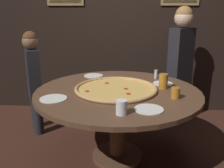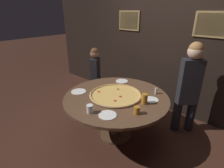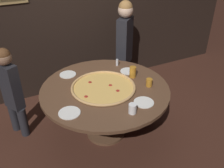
{
  "view_description": "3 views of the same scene",
  "coord_description": "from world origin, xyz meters",
  "px_view_note": "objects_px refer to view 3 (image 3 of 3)",
  "views": [
    {
      "loc": [
        0.08,
        -2.31,
        1.49
      ],
      "look_at": [
        -0.06,
        0.02,
        0.8
      ],
      "focal_mm": 40.0,
      "sensor_mm": 36.0,
      "label": 1
    },
    {
      "loc": [
        1.54,
        -1.84,
        1.97
      ],
      "look_at": [
        -0.09,
        0.01,
        0.91
      ],
      "focal_mm": 28.0,
      "sensor_mm": 36.0,
      "label": 2
    },
    {
      "loc": [
        -1.09,
        -2.38,
        2.4
      ],
      "look_at": [
        0.08,
        -0.04,
        0.8
      ],
      "focal_mm": 40.0,
      "sensor_mm": 36.0,
      "label": 3
    }
  ],
  "objects_px": {
    "condiment_shaker": "(117,62)",
    "drink_cup_far_left": "(149,83)",
    "white_plate_right_side": "(68,74)",
    "diner_centre_back": "(11,88)",
    "giant_pizza": "(103,87)",
    "white_plate_left_side": "(128,71)",
    "dining_table": "(105,96)",
    "drink_cup_beside_pizza": "(133,72)",
    "diner_far_left": "(125,43)",
    "drink_cup_near_right": "(132,109)",
    "white_plate_near_front": "(69,113)",
    "white_plate_far_back": "(144,102)"
  },
  "relations": [
    {
      "from": "condiment_shaker",
      "to": "drink_cup_far_left",
      "type": "bearing_deg",
      "value": -81.82
    },
    {
      "from": "white_plate_right_side",
      "to": "diner_centre_back",
      "type": "height_order",
      "value": "diner_centre_back"
    },
    {
      "from": "drink_cup_far_left",
      "to": "giant_pizza",
      "type": "bearing_deg",
      "value": 158.38
    },
    {
      "from": "drink_cup_far_left",
      "to": "white_plate_left_side",
      "type": "xyz_separation_m",
      "value": [
        -0.05,
        0.45,
        -0.05
      ]
    },
    {
      "from": "condiment_shaker",
      "to": "diner_centre_back",
      "type": "xyz_separation_m",
      "value": [
        -1.46,
        0.08,
        -0.08
      ]
    },
    {
      "from": "dining_table",
      "to": "drink_cup_beside_pizza",
      "type": "relative_size",
      "value": 10.79
    },
    {
      "from": "dining_table",
      "to": "condiment_shaker",
      "type": "relative_size",
      "value": 16.54
    },
    {
      "from": "diner_far_left",
      "to": "drink_cup_near_right",
      "type": "bearing_deg",
      "value": 23.23
    },
    {
      "from": "white_plate_right_side",
      "to": "diner_centre_back",
      "type": "relative_size",
      "value": 0.18
    },
    {
      "from": "drink_cup_near_right",
      "to": "white_plate_near_front",
      "type": "relative_size",
      "value": 0.47
    },
    {
      "from": "drink_cup_near_right",
      "to": "white_plate_far_back",
      "type": "relative_size",
      "value": 0.48
    },
    {
      "from": "dining_table",
      "to": "condiment_shaker",
      "type": "height_order",
      "value": "condiment_shaker"
    },
    {
      "from": "condiment_shaker",
      "to": "diner_centre_back",
      "type": "bearing_deg",
      "value": 176.76
    },
    {
      "from": "giant_pizza",
      "to": "diner_centre_back",
      "type": "distance_m",
      "value": 1.16
    },
    {
      "from": "white_plate_far_back",
      "to": "diner_centre_back",
      "type": "relative_size",
      "value": 0.18
    },
    {
      "from": "drink_cup_near_right",
      "to": "diner_centre_back",
      "type": "relative_size",
      "value": 0.09
    },
    {
      "from": "giant_pizza",
      "to": "drink_cup_beside_pizza",
      "type": "bearing_deg",
      "value": 9.56
    },
    {
      "from": "giant_pizza",
      "to": "diner_centre_back",
      "type": "xyz_separation_m",
      "value": [
        -1.03,
        0.55,
        -0.04
      ]
    },
    {
      "from": "white_plate_far_back",
      "to": "condiment_shaker",
      "type": "bearing_deg",
      "value": 80.77
    },
    {
      "from": "drink_cup_beside_pizza",
      "to": "white_plate_near_front",
      "type": "height_order",
      "value": "drink_cup_beside_pizza"
    },
    {
      "from": "diner_far_left",
      "to": "condiment_shaker",
      "type": "bearing_deg",
      "value": 9.22
    },
    {
      "from": "drink_cup_beside_pizza",
      "to": "diner_centre_back",
      "type": "bearing_deg",
      "value": 162.47
    },
    {
      "from": "dining_table",
      "to": "drink_cup_near_right",
      "type": "height_order",
      "value": "drink_cup_near_right"
    },
    {
      "from": "white_plate_near_front",
      "to": "condiment_shaker",
      "type": "distance_m",
      "value": 1.23
    },
    {
      "from": "white_plate_left_side",
      "to": "white_plate_right_side",
      "type": "xyz_separation_m",
      "value": [
        -0.78,
        0.28,
        0.0
      ]
    },
    {
      "from": "white_plate_right_side",
      "to": "diner_centre_back",
      "type": "xyz_separation_m",
      "value": [
        -0.74,
        0.03,
        -0.03
      ]
    },
    {
      "from": "dining_table",
      "to": "white_plate_left_side",
      "type": "xyz_separation_m",
      "value": [
        0.47,
        0.25,
        0.13
      ]
    },
    {
      "from": "white_plate_left_side",
      "to": "diner_centre_back",
      "type": "height_order",
      "value": "diner_centre_back"
    },
    {
      "from": "diner_far_left",
      "to": "white_plate_near_front",
      "type": "bearing_deg",
      "value": 0.99
    },
    {
      "from": "dining_table",
      "to": "white_plate_right_side",
      "type": "xyz_separation_m",
      "value": [
        -0.31,
        0.53,
        0.13
      ]
    },
    {
      "from": "drink_cup_far_left",
      "to": "condiment_shaker",
      "type": "xyz_separation_m",
      "value": [
        -0.1,
        0.68,
        -0.0
      ]
    },
    {
      "from": "drink_cup_beside_pizza",
      "to": "diner_centre_back",
      "type": "distance_m",
      "value": 1.57
    },
    {
      "from": "white_plate_far_back",
      "to": "drink_cup_near_right",
      "type": "bearing_deg",
      "value": -154.13
    },
    {
      "from": "diner_centre_back",
      "to": "diner_far_left",
      "type": "bearing_deg",
      "value": -107.41
    },
    {
      "from": "drink_cup_near_right",
      "to": "white_plate_left_side",
      "type": "height_order",
      "value": "drink_cup_near_right"
    },
    {
      "from": "drink_cup_beside_pizza",
      "to": "white_plate_far_back",
      "type": "height_order",
      "value": "drink_cup_beside_pizza"
    },
    {
      "from": "white_plate_far_back",
      "to": "white_plate_near_front",
      "type": "bearing_deg",
      "value": 166.64
    },
    {
      "from": "drink_cup_far_left",
      "to": "diner_centre_back",
      "type": "relative_size",
      "value": 0.08
    },
    {
      "from": "drink_cup_far_left",
      "to": "white_plate_right_side",
      "type": "bearing_deg",
      "value": 138.28
    },
    {
      "from": "dining_table",
      "to": "diner_centre_back",
      "type": "distance_m",
      "value": 1.19
    },
    {
      "from": "giant_pizza",
      "to": "white_plate_right_side",
      "type": "bearing_deg",
      "value": 118.97
    },
    {
      "from": "white_plate_near_front",
      "to": "condiment_shaker",
      "type": "xyz_separation_m",
      "value": [
        0.97,
        0.76,
        0.05
      ]
    },
    {
      "from": "drink_cup_far_left",
      "to": "white_plate_left_side",
      "type": "bearing_deg",
      "value": 95.79
    },
    {
      "from": "drink_cup_near_right",
      "to": "diner_centre_back",
      "type": "distance_m",
      "value": 1.58
    },
    {
      "from": "drink_cup_beside_pizza",
      "to": "white_plate_left_side",
      "type": "distance_m",
      "value": 0.18
    },
    {
      "from": "diner_centre_back",
      "to": "drink_cup_far_left",
      "type": "bearing_deg",
      "value": -144.06
    },
    {
      "from": "dining_table",
      "to": "drink_cup_beside_pizza",
      "type": "bearing_deg",
      "value": 10.8
    },
    {
      "from": "drink_cup_beside_pizza",
      "to": "condiment_shaker",
      "type": "distance_m",
      "value": 0.39
    },
    {
      "from": "giant_pizza",
      "to": "condiment_shaker",
      "type": "xyz_separation_m",
      "value": [
        0.44,
        0.47,
        0.04
      ]
    },
    {
      "from": "giant_pizza",
      "to": "condiment_shaker",
      "type": "height_order",
      "value": "condiment_shaker"
    }
  ]
}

